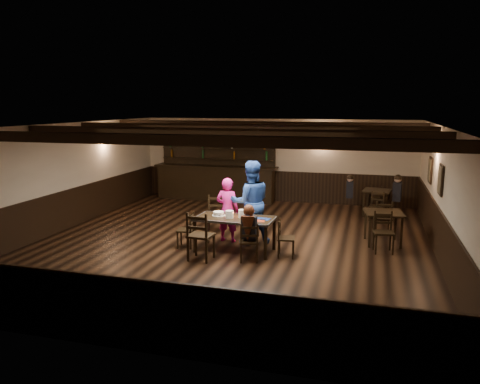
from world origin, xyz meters
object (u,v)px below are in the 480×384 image
(bar_counter, at_px, (216,178))
(chair_near_left, at_px, (199,233))
(dining_table, at_px, (235,221))
(man_blue, at_px, (251,202))
(chair_near_right, at_px, (249,239))
(cake, at_px, (219,214))
(woman_pink, at_px, (227,210))

(bar_counter, bearing_deg, chair_near_left, -74.61)
(dining_table, distance_m, man_blue, 0.76)
(chair_near_right, height_order, man_blue, man_blue)
(chair_near_left, xyz_separation_m, cake, (0.12, 0.91, 0.19))
(cake, bearing_deg, woman_pink, 88.23)
(cake, bearing_deg, man_blue, 46.79)
(chair_near_left, bearing_deg, dining_table, 58.30)
(chair_near_right, distance_m, bar_counter, 6.49)
(man_blue, xyz_separation_m, bar_counter, (-2.38, 4.61, -0.23))
(dining_table, bearing_deg, chair_near_right, -52.14)
(woman_pink, distance_m, man_blue, 0.59)
(cake, bearing_deg, bar_counter, 109.10)
(dining_table, relative_size, woman_pink, 1.15)
(chair_near_left, bearing_deg, cake, 82.49)
(dining_table, bearing_deg, bar_counter, 112.60)
(woman_pink, xyz_separation_m, man_blue, (0.55, 0.01, 0.21))
(dining_table, xyz_separation_m, woman_pink, (-0.38, 0.67, 0.07))
(bar_counter, bearing_deg, cake, -70.90)
(dining_table, distance_m, chair_near_left, 0.99)
(chair_near_right, height_order, woman_pink, woman_pink)
(dining_table, height_order, chair_near_right, chair_near_right)
(chair_near_right, xyz_separation_m, cake, (-0.88, 0.69, 0.31))
(chair_near_left, distance_m, woman_pink, 1.52)
(chair_near_left, bearing_deg, chair_near_right, 12.37)
(dining_table, relative_size, bar_counter, 0.42)
(dining_table, xyz_separation_m, chair_near_right, (0.48, -0.62, -0.20))
(chair_near_left, height_order, cake, chair_near_left)
(dining_table, xyz_separation_m, cake, (-0.40, 0.08, 0.11))
(chair_near_left, xyz_separation_m, chair_near_right, (1.00, 0.22, -0.12))
(cake, height_order, bar_counter, bar_counter)
(bar_counter, bearing_deg, chair_near_right, -65.58)
(cake, xyz_separation_m, bar_counter, (-1.81, 5.21, -0.07))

